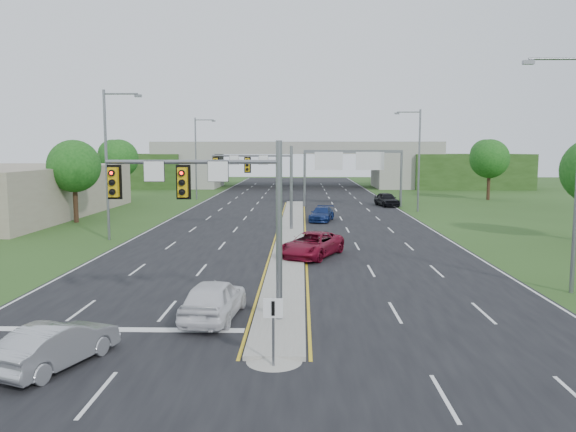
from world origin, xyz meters
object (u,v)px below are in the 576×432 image
Objects in this scene: signal_mast_near at (219,201)px; car_far_a at (312,245)px; car_silver at (57,344)px; car_far_c at (387,199)px; car_white at (214,299)px; car_far_b at (322,214)px; keep_right_sign at (273,320)px; overpass at (297,168)px; sign_gantry at (352,162)px; signal_mast_far at (264,174)px.

signal_mast_near is 14.65m from car_far_a.
car_far_c reaches higher than car_silver.
car_white is 47.41m from car_far_c.
car_far_a is at bearing -81.92° from car_far_b.
keep_right_sign is at bearing -159.37° from car_silver.
overpass reaches higher than car_white.
car_far_c reaches higher than car_far_b.
car_silver reaches higher than car_far_b.
car_silver is 53.41m from car_far_c.
sign_gantry is at bearing -79.21° from overpass.
signal_mast_far is 24.78m from car_white.
sign_gantry is 14.80m from car_far_b.
overpass is (0.00, 84.53, 2.04)m from keep_right_sign.
overpass is at bearing 115.37° from car_far_a.
overpass is at bearing 97.07° from car_far_c.
sign_gantry reaches higher than car_silver.
signal_mast_near is at bearing -101.25° from sign_gantry.
signal_mast_far is at bearing 132.35° from car_far_a.
car_white reaches higher than car_silver.
signal_mast_far is 1.53× the size of car_far_b.
signal_mast_far reaches higher than car_far_c.
car_far_b is at bearing 52.27° from signal_mast_far.
sign_gantry is 45.64m from car_white.
car_white is 31.40m from car_far_b.
car_white is (-0.33, 0.53, -3.90)m from signal_mast_near.
car_far_a is (1.50, -66.47, -2.76)m from overpass.
signal_mast_near reaches higher than keep_right_sign.
signal_mast_far is at bearing 90.00° from signal_mast_near.
keep_right_sign is at bearing -85.61° from signal_mast_far.
signal_mast_far is at bearing -85.00° from car_white.
signal_mast_far reaches higher than car_far_b.
sign_gantry reaches higher than car_far_b.
car_white is at bearing -101.79° from sign_gantry.
overpass reaches higher than keep_right_sign.
signal_mast_near is 1.00× the size of signal_mast_far.
car_white is (-2.60, -79.55, -2.73)m from overpass.
car_silver is (-6.64, -0.02, -0.80)m from keep_right_sign.
car_silver is at bearing -179.84° from keep_right_sign.
car_far_a is (8.14, 18.07, 0.07)m from car_silver.
car_far_c is at bearing 77.69° from keep_right_sign.
car_far_a is (1.50, 18.05, -0.73)m from keep_right_sign.
signal_mast_near is 1.66× the size of car_silver.
car_far_c is at bearing 57.65° from signal_mast_far.
signal_mast_far is 3.18× the size of keep_right_sign.
overpass is 16.67× the size of car_far_c.
sign_gantry reaches higher than car_far_a.
keep_right_sign is at bearing -63.06° from signal_mast_near.
keep_right_sign is 36.04m from car_far_b.
signal_mast_near reaches higher than car_silver.
car_silver is (-4.38, -29.47, -4.01)m from signal_mast_far.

